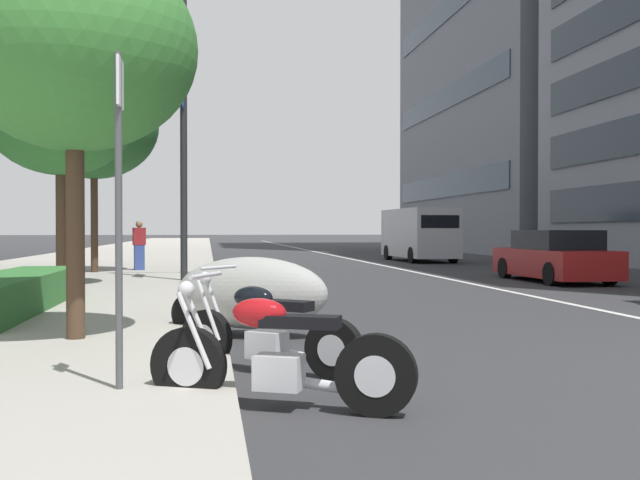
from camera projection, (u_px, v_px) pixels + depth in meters
The scene contains 14 objects.
sidewalk_right_plaza at pixel (118, 259), 34.32m from camera, with size 160.00×8.90×0.15m, color #A39E93.
lane_centre_stripe at pixel (333, 255), 41.00m from camera, with size 110.00×0.16×0.01m, color silver.
motorcycle_mid_row at pixel (276, 358), 5.84m from camera, with size 1.04×2.11×1.10m.
motorcycle_under_tarp at pixel (265, 333), 7.36m from camera, with size 1.43×1.77×1.08m.
motorcycle_second_in_row at pixel (250, 293), 9.81m from camera, with size 1.54×2.28×1.09m.
car_lead_in_lane at pixel (554, 257), 20.28m from camera, with size 4.49×1.85×1.45m.
delivery_van_ahead at pixel (419, 233), 33.23m from camera, with size 5.68×2.25×2.42m.
parking_sign_by_curb at pixel (119, 188), 5.91m from camera, with size 0.32×0.06×2.77m.
street_lamp_with_banners at pixel (198, 80), 18.70m from camera, with size 1.26×2.65×8.69m.
clipped_hedge_bed at pixel (13, 292), 11.69m from camera, with size 5.70×1.10×0.58m, color #337033.
street_tree_by_lamp_post at pixel (74, 48), 8.63m from camera, with size 2.93×2.93×4.75m.
street_tree_near_plaza_corner at pixel (60, 111), 16.60m from camera, with size 3.49×3.49×5.55m.
street_tree_mid_sidewalk at pixel (94, 125), 22.16m from camera, with size 3.93×3.93×6.22m.
pedestrian_on_plaza at pixel (139, 245), 23.40m from camera, with size 0.34×0.45×1.60m.
Camera 1 is at (-5.38, 7.04, 1.46)m, focal length 40.40 mm.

